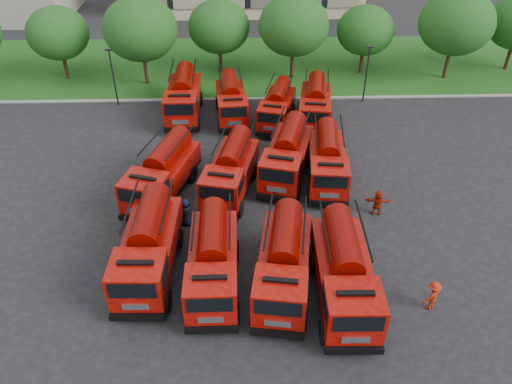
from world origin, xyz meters
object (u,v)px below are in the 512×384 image
fire_truck_9 (231,100)px  fire_truck_4 (162,172)px  fire_truck_11 (315,104)px  firefighter_0 (280,325)px  fire_truck_10 (277,106)px  fire_truck_5 (231,169)px  fire_truck_0 (148,246)px  fire_truck_8 (183,96)px  fire_truck_2 (284,262)px  fire_truck_1 (213,260)px  fire_truck_3 (344,272)px  firefighter_2 (340,322)px  fire_truck_6 (287,154)px  firefighter_4 (187,224)px  firefighter_1 (229,325)px  firefighter_5 (376,214)px  firefighter_3 (429,307)px  fire_truck_7 (328,160)px

fire_truck_9 → fire_truck_4: bearing=-116.5°
fire_truck_11 → firefighter_0: size_ratio=4.41×
fire_truck_4 → fire_truck_10: 12.84m
fire_truck_5 → fire_truck_4: bearing=-163.3°
fire_truck_0 → fire_truck_8: fire_truck_0 is taller
fire_truck_0 → fire_truck_2: size_ratio=1.02×
fire_truck_1 → fire_truck_3: fire_truck_3 is taller
fire_truck_10 → firefighter_2: bearing=-71.1°
fire_truck_6 → fire_truck_3: bearing=-64.9°
fire_truck_4 → firefighter_0: (7.06, -11.26, -1.74)m
fire_truck_10 → firefighter_4: size_ratio=3.57×
fire_truck_9 → fire_truck_10: (3.79, -1.11, -0.08)m
fire_truck_2 → firefighter_1: 4.24m
fire_truck_3 → firefighter_5: (3.42, 6.88, -1.79)m
fire_truck_6 → firefighter_4: fire_truck_6 is taller
firefighter_3 → fire_truck_4: bearing=-65.7°
fire_truck_6 → firefighter_0: 13.46m
fire_truck_4 → firefighter_5: size_ratio=4.52×
fire_truck_3 → firefighter_5: size_ratio=4.44×
fire_truck_3 → fire_truck_11: bearing=88.3°
firefighter_1 → firefighter_5: firefighter_5 is taller
fire_truck_0 → fire_truck_10: 18.89m
firefighter_5 → fire_truck_2: bearing=51.5°
fire_truck_2 → firefighter_1: fire_truck_2 is taller
fire_truck_4 → firefighter_1: bearing=-50.6°
firefighter_2 → firefighter_5: bearing=-48.1°
fire_truck_0 → firefighter_5: 14.55m
firefighter_5 → fire_truck_1: bearing=37.8°
firefighter_1 → firefighter_3: 10.38m
fire_truck_6 → fire_truck_0: bearing=-116.6°
fire_truck_10 → firefighter_1: 21.43m
fire_truck_8 → fire_truck_11: size_ratio=1.03×
fire_truck_10 → firefighter_4: bearing=-102.3°
fire_truck_1 → firefighter_1: fire_truck_1 is taller
fire_truck_1 → fire_truck_2: fire_truck_2 is taller
firefighter_5 → firefighter_0: bearing=60.6°
fire_truck_4 → fire_truck_8: size_ratio=1.04×
fire_truck_5 → fire_truck_10: bearing=81.7°
fire_truck_1 → firefighter_1: (0.84, -2.91, -1.70)m
fire_truck_5 → firefighter_2: (5.59, -11.47, -1.68)m
firefighter_3 → firefighter_4: size_ratio=0.93×
fire_truck_5 → fire_truck_8: (-4.12, 11.14, 0.09)m
fire_truck_1 → firefighter_4: fire_truck_1 is taller
firefighter_1 → firefighter_2: bearing=21.1°
fire_truck_3 → firefighter_1: size_ratio=4.86×
fire_truck_10 → firefighter_2: fire_truck_10 is taller
firefighter_3 → firefighter_4: 14.87m
fire_truck_1 → fire_truck_7: bearing=51.7°
firefighter_4 → firefighter_5: size_ratio=1.08×
fire_truck_2 → fire_truck_5: bearing=116.4°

